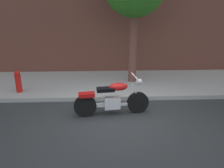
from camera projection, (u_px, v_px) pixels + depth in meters
ground_plane at (119, 119)px, 5.91m from camera, size 60.00×60.00×0.00m
sidewalk at (113, 83)px, 8.64m from camera, size 21.32×3.26×0.14m
motorcycle at (112, 99)px, 6.05m from camera, size 2.13×0.70×1.12m
fire_hydrant at (19, 83)px, 7.41m from camera, size 0.20×0.20×0.91m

